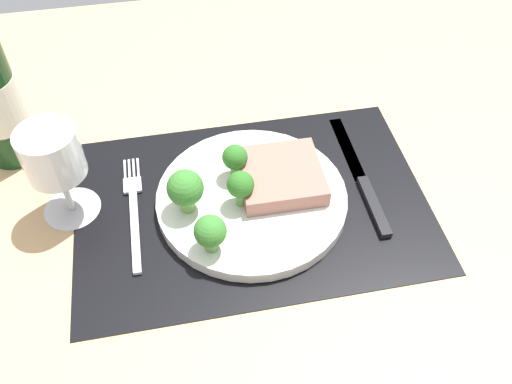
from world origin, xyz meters
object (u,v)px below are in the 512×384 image
object	(u,v)px
fork	(134,210)
wine_glass	(53,159)
plate	(252,199)
steak	(280,176)
knife	(363,182)

from	to	relation	value
fork	wine_glass	world-z (taller)	wine_glass
plate	steak	world-z (taller)	steak
fork	knife	distance (cm)	30.74
plate	fork	bearing A→B (deg)	174.68
plate	fork	world-z (taller)	plate
knife	wine_glass	bearing A→B (deg)	172.84
fork	wine_glass	bearing A→B (deg)	166.18
fork	plate	bearing A→B (deg)	-4.48
plate	steak	xyz separation A→B (cm)	(4.09, 1.40, 2.03)
fork	wine_glass	distance (cm)	11.96
plate	wine_glass	size ratio (longest dim) A/B	1.85
plate	steak	size ratio (longest dim) A/B	2.32
steak	wine_glass	xyz separation A→B (cm)	(-27.27, 2.09, 6.15)
wine_glass	steak	bearing A→B (deg)	-4.39
knife	wine_glass	size ratio (longest dim) A/B	1.71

